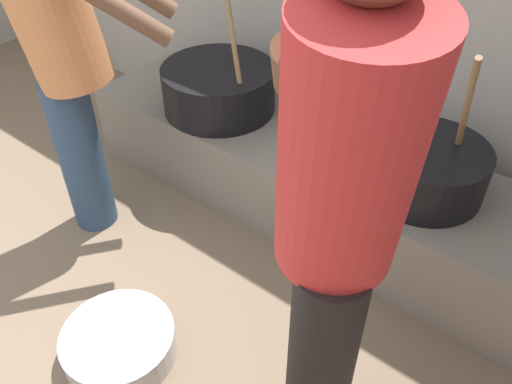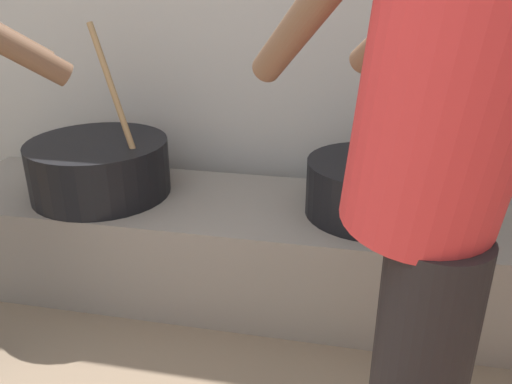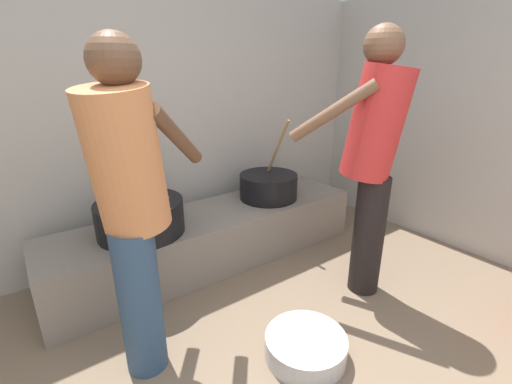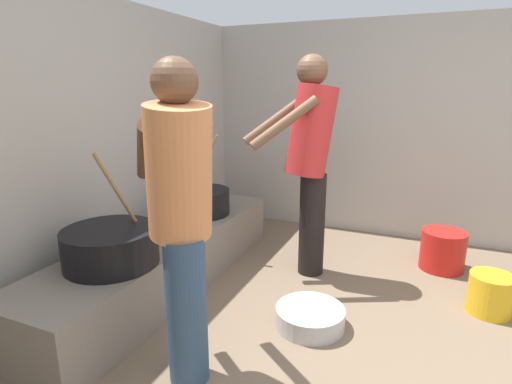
{
  "view_description": "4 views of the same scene",
  "coord_description": "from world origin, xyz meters",
  "px_view_note": "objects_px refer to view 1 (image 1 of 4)",
  "views": [
    {
      "loc": [
        1.66,
        0.2,
        1.77
      ],
      "look_at": [
        0.86,
        1.23,
        0.68
      ],
      "focal_mm": 36.25,
      "sensor_mm": 36.0,
      "label": 1
    },
    {
      "loc": [
        1.13,
        0.08,
        1.27
      ],
      "look_at": [
        0.82,
        1.58,
        0.61
      ],
      "focal_mm": 36.52,
      "sensor_mm": 36.0,
      "label": 2
    },
    {
      "loc": [
        -0.5,
        -0.23,
        1.44
      ],
      "look_at": [
        0.81,
        1.58,
        0.64
      ],
      "focal_mm": 24.19,
      "sensor_mm": 36.0,
      "label": 3
    },
    {
      "loc": [
        -1.64,
        0.2,
        1.45
      ],
      "look_at": [
        1.02,
        1.35,
        0.69
      ],
      "focal_mm": 28.47,
      "sensor_mm": 36.0,
      "label": 4
    }
  ],
  "objects_px": {
    "cooking_pot_main": "(219,88)",
    "cook_in_red_shirt": "(340,215)",
    "metal_mixing_bowl": "(119,343)",
    "cooking_pot_secondary": "(426,169)",
    "cook_in_orange_shirt": "(61,49)"
  },
  "relations": [
    {
      "from": "cooking_pot_main",
      "to": "cook_in_red_shirt",
      "type": "distance_m",
      "value": 1.53
    },
    {
      "from": "cook_in_red_shirt",
      "to": "metal_mixing_bowl",
      "type": "bearing_deg",
      "value": -161.85
    },
    {
      "from": "cooking_pot_secondary",
      "to": "cook_in_red_shirt",
      "type": "relative_size",
      "value": 0.4
    },
    {
      "from": "cooking_pot_secondary",
      "to": "metal_mixing_bowl",
      "type": "relative_size",
      "value": 1.54
    },
    {
      "from": "cook_in_orange_shirt",
      "to": "cook_in_red_shirt",
      "type": "xyz_separation_m",
      "value": [
        1.39,
        -0.22,
        0.06
      ]
    },
    {
      "from": "cooking_pot_main",
      "to": "cooking_pot_secondary",
      "type": "relative_size",
      "value": 1.02
    },
    {
      "from": "cook_in_red_shirt",
      "to": "metal_mixing_bowl",
      "type": "height_order",
      "value": "cook_in_red_shirt"
    },
    {
      "from": "cook_in_red_shirt",
      "to": "metal_mixing_bowl",
      "type": "xyz_separation_m",
      "value": [
        -0.72,
        -0.24,
        -0.9
      ]
    },
    {
      "from": "metal_mixing_bowl",
      "to": "cook_in_red_shirt",
      "type": "bearing_deg",
      "value": 18.15
    },
    {
      "from": "cooking_pot_main",
      "to": "cook_in_red_shirt",
      "type": "relative_size",
      "value": 0.4
    },
    {
      "from": "cooking_pot_secondary",
      "to": "cook_in_red_shirt",
      "type": "bearing_deg",
      "value": -84.59
    },
    {
      "from": "cook_in_red_shirt",
      "to": "metal_mixing_bowl",
      "type": "relative_size",
      "value": 3.89
    },
    {
      "from": "metal_mixing_bowl",
      "to": "cook_in_orange_shirt",
      "type": "bearing_deg",
      "value": 145.36
    },
    {
      "from": "metal_mixing_bowl",
      "to": "cooking_pot_main",
      "type": "bearing_deg",
      "value": 111.71
    },
    {
      "from": "cook_in_orange_shirt",
      "to": "metal_mixing_bowl",
      "type": "bearing_deg",
      "value": -34.64
    }
  ]
}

